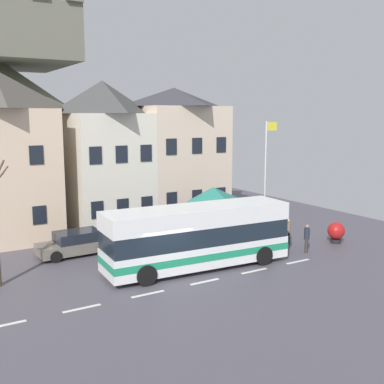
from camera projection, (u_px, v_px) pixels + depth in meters
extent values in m
cube|color=#4F4B55|center=(166.00, 281.00, 22.50)|extent=(40.00, 60.00, 0.06)
cube|color=silver|center=(4.00, 325.00, 17.68)|extent=(1.60, 0.20, 0.01)
cube|color=silver|center=(82.00, 308.00, 19.22)|extent=(1.60, 0.20, 0.01)
cube|color=silver|center=(148.00, 294.00, 20.76)|extent=(1.60, 0.20, 0.01)
cube|color=silver|center=(205.00, 282.00, 22.30)|extent=(1.60, 0.20, 0.01)
cube|color=silver|center=(254.00, 271.00, 23.83)|extent=(1.60, 0.20, 0.01)
cube|color=silver|center=(298.00, 261.00, 25.37)|extent=(1.60, 0.20, 0.01)
cube|color=black|center=(40.00, 215.00, 27.86)|extent=(0.80, 0.06, 1.10)
cube|color=black|center=(36.00, 155.00, 27.28)|extent=(0.80, 0.06, 1.10)
cube|color=silver|center=(105.00, 171.00, 32.89)|extent=(5.22, 6.15, 7.95)
pyramid|color=#424241|center=(102.00, 97.00, 32.06)|extent=(5.22, 6.15, 2.21)
cube|color=black|center=(97.00, 210.00, 29.71)|extent=(0.80, 0.06, 1.10)
cube|color=black|center=(123.00, 207.00, 30.60)|extent=(0.80, 0.06, 1.10)
cube|color=black|center=(147.00, 204.00, 31.50)|extent=(0.80, 0.06, 1.10)
cube|color=black|center=(96.00, 155.00, 29.15)|extent=(0.80, 0.06, 1.10)
cube|color=black|center=(122.00, 154.00, 30.05)|extent=(0.80, 0.06, 1.10)
cube|color=black|center=(146.00, 153.00, 30.94)|extent=(0.80, 0.06, 1.10)
cube|color=beige|center=(174.00, 163.00, 35.94)|extent=(6.18, 6.54, 8.48)
pyramid|color=#38373F|center=(174.00, 97.00, 35.14)|extent=(6.18, 6.54, 1.38)
cube|color=black|center=(172.00, 200.00, 32.45)|extent=(0.80, 0.06, 1.10)
cube|color=black|center=(197.00, 197.00, 33.51)|extent=(0.80, 0.06, 1.10)
cube|color=black|center=(221.00, 195.00, 34.57)|extent=(0.80, 0.06, 1.10)
cube|color=black|center=(171.00, 147.00, 31.86)|extent=(0.80, 0.06, 1.10)
cube|color=black|center=(197.00, 146.00, 32.92)|extent=(0.80, 0.06, 1.10)
cube|color=black|center=(221.00, 145.00, 33.97)|extent=(0.80, 0.06, 1.10)
cube|color=white|center=(197.00, 252.00, 24.23)|extent=(9.93, 3.14, 1.13)
cube|color=#1E8C60|center=(197.00, 251.00, 24.22)|extent=(9.95, 3.16, 0.36)
cube|color=#19232D|center=(197.00, 233.00, 24.06)|extent=(9.82, 3.09, 0.95)
cube|color=white|center=(197.00, 215.00, 23.92)|extent=(9.93, 3.14, 0.89)
cube|color=#19232D|center=(274.00, 223.00, 26.31)|extent=(0.20, 2.11, 0.91)
cylinder|color=black|center=(238.00, 245.00, 26.86)|extent=(1.02, 0.34, 1.00)
cylinder|color=black|center=(264.00, 256.00, 24.75)|extent=(1.02, 0.34, 1.00)
cylinder|color=black|center=(128.00, 261.00, 23.82)|extent=(1.02, 0.34, 1.00)
cylinder|color=black|center=(146.00, 275.00, 21.71)|extent=(1.02, 0.34, 1.00)
cylinder|color=#473D33|center=(177.00, 222.00, 29.46)|extent=(0.14, 0.14, 2.40)
cylinder|color=#473D33|center=(220.00, 216.00, 31.15)|extent=(0.14, 0.14, 2.40)
cylinder|color=#473D33|center=(205.00, 233.00, 26.68)|extent=(0.14, 0.14, 2.40)
cylinder|color=#473D33|center=(251.00, 226.00, 28.37)|extent=(0.14, 0.14, 2.40)
pyramid|color=#287A6B|center=(213.00, 196.00, 28.63)|extent=(3.60, 3.60, 1.09)
cube|color=slate|center=(74.00, 247.00, 26.57)|extent=(4.12, 2.00, 0.58)
cube|color=#1E232D|center=(77.00, 236.00, 26.59)|extent=(2.49, 1.72, 0.58)
cylinder|color=black|center=(56.00, 257.00, 25.14)|extent=(0.65, 0.22, 0.64)
cylinder|color=black|center=(46.00, 249.00, 26.59)|extent=(0.65, 0.22, 0.64)
cylinder|color=black|center=(103.00, 249.00, 26.60)|extent=(0.65, 0.22, 0.64)
cylinder|color=black|center=(91.00, 242.00, 28.05)|extent=(0.65, 0.22, 0.64)
cube|color=navy|center=(199.00, 224.00, 31.96)|extent=(4.33, 2.31, 0.65)
cube|color=#1E232D|center=(202.00, 215.00, 31.95)|extent=(2.66, 1.90, 0.49)
cylinder|color=black|center=(186.00, 231.00, 30.64)|extent=(0.66, 0.27, 0.64)
cylinder|color=black|center=(175.00, 226.00, 32.22)|extent=(0.66, 0.27, 0.64)
cylinder|color=black|center=(223.00, 227.00, 31.76)|extent=(0.66, 0.27, 0.64)
cylinder|color=black|center=(211.00, 222.00, 33.34)|extent=(0.66, 0.27, 0.64)
cylinder|color=#38332D|center=(307.00, 245.00, 27.11)|extent=(0.18, 0.18, 0.82)
cylinder|color=#38332D|center=(306.00, 246.00, 26.91)|extent=(0.18, 0.18, 0.82)
cylinder|color=#232B38|center=(307.00, 234.00, 26.90)|extent=(0.32, 0.32, 0.67)
sphere|color=#9E7A60|center=(307.00, 226.00, 26.83)|extent=(0.21, 0.21, 0.21)
cylinder|color=#38332D|center=(261.00, 235.00, 29.39)|extent=(0.17, 0.17, 0.78)
cylinder|color=#38332D|center=(258.00, 235.00, 29.38)|extent=(0.17, 0.17, 0.78)
cylinder|color=gray|center=(259.00, 225.00, 29.28)|extent=(0.30, 0.30, 0.64)
sphere|color=tan|center=(260.00, 218.00, 29.21)|extent=(0.21, 0.21, 0.21)
cylinder|color=#2D2D38|center=(289.00, 238.00, 28.74)|extent=(0.16, 0.16, 0.79)
cylinder|color=#2D2D38|center=(286.00, 238.00, 28.67)|extent=(0.16, 0.16, 0.79)
cylinder|color=#7F6B56|center=(288.00, 228.00, 28.60)|extent=(0.34, 0.34, 0.63)
sphere|color=tan|center=(288.00, 221.00, 28.53)|extent=(0.23, 0.23, 0.23)
cylinder|color=#38332D|center=(270.00, 237.00, 28.81)|extent=(0.17, 0.17, 0.85)
cylinder|color=#38332D|center=(272.00, 238.00, 28.62)|extent=(0.17, 0.17, 0.85)
cylinder|color=#512323|center=(271.00, 226.00, 28.60)|extent=(0.32, 0.32, 0.69)
sphere|color=#9E7A60|center=(271.00, 219.00, 28.52)|extent=(0.22, 0.22, 0.22)
cube|color=#33473D|center=(218.00, 225.00, 31.93)|extent=(1.66, 0.45, 0.08)
cube|color=#33473D|center=(217.00, 221.00, 32.09)|extent=(1.66, 0.06, 0.40)
cube|color=#2D2D33|center=(209.00, 229.00, 31.59)|extent=(0.08, 0.36, 0.45)
cube|color=#2D2D33|center=(227.00, 227.00, 32.35)|extent=(0.08, 0.36, 0.45)
cylinder|color=silver|center=(265.00, 177.00, 31.49)|extent=(0.10, 0.10, 7.45)
cube|color=yellow|center=(272.00, 126.00, 31.17)|extent=(0.90, 0.03, 0.56)
cylinder|color=black|center=(336.00, 241.00, 29.06)|extent=(0.64, 0.64, 0.25)
sphere|color=#B21919|center=(336.00, 231.00, 28.95)|extent=(1.06, 1.06, 1.06)
cylinder|color=brown|center=(0.00, 177.00, 21.57)|extent=(0.98, 1.08, 0.88)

